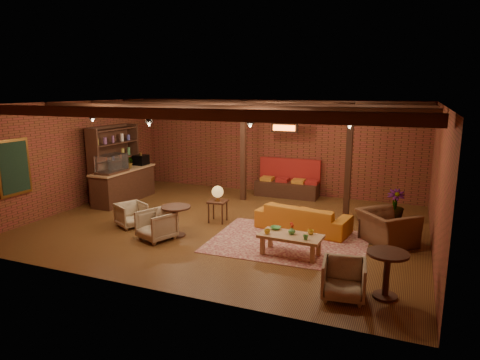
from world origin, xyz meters
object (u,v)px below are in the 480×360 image
at_px(coffee_table, 290,237).
at_px(armchair_b, 156,224).
at_px(sofa, 303,218).
at_px(armchair_a, 131,214).
at_px(armchair_right, 387,222).
at_px(round_table_left, 176,216).
at_px(armchair_far, 344,278).
at_px(plant_tall, 397,174).
at_px(round_table_right, 387,267).
at_px(side_table_lamp, 218,195).
at_px(side_table_book, 368,219).

bearing_deg(coffee_table, armchair_b, -175.42).
relative_size(sofa, coffee_table, 1.70).
height_order(armchair_a, armchair_right, armchair_right).
distance_m(sofa, round_table_left, 3.20).
relative_size(armchair_far, plant_tall, 0.29).
xyz_separation_m(armchair_b, round_table_right, (5.31, -1.00, 0.17)).
bearing_deg(side_table_lamp, armchair_right, -0.31).
height_order(armchair_a, armchair_b, armchair_b).
bearing_deg(round_table_left, round_table_right, -15.65).
relative_size(coffee_table, side_table_book, 2.64).
xyz_separation_m(round_table_left, side_table_book, (4.36, 1.69, -0.04)).
bearing_deg(plant_tall, armchair_right, -92.21).
bearing_deg(plant_tall, armchair_b, -143.70).
relative_size(armchair_a, armchair_far, 0.94).
bearing_deg(armchair_right, armchair_far, 128.90).
xyz_separation_m(side_table_lamp, round_table_right, (4.54, -2.83, -0.21)).
bearing_deg(armchair_right, side_table_lamp, 47.88).
height_order(armchair_b, side_table_book, armchair_b).
xyz_separation_m(coffee_table, round_table_left, (-2.93, 0.14, 0.10)).
xyz_separation_m(armchair_a, armchair_b, (1.17, -0.60, 0.04)).
bearing_deg(armchair_a, side_table_lamp, -29.45).
bearing_deg(side_table_lamp, round_table_right, -31.90).
bearing_deg(armchair_b, round_table_right, 11.43).
xyz_separation_m(armchair_a, round_table_right, (6.48, -1.60, 0.20)).
bearing_deg(armchair_right, coffee_table, 87.32).
bearing_deg(side_table_lamp, round_table_left, -107.59).
distance_m(sofa, armchair_far, 3.61).
bearing_deg(side_table_book, armchair_right, -31.41).
relative_size(sofa, side_table_lamp, 2.34).
bearing_deg(sofa, round_table_right, 135.24).
bearing_deg(round_table_right, armchair_b, 169.33).
distance_m(round_table_right, armchair_far, 0.76).
bearing_deg(side_table_book, round_table_left, -158.87).
relative_size(coffee_table, armchair_right, 1.17).
distance_m(armchair_right, side_table_book, 0.54).
bearing_deg(coffee_table, side_table_book, 51.82).
relative_size(sofa, armchair_far, 3.15).
distance_m(sofa, plant_tall, 2.97).
xyz_separation_m(round_table_left, plant_tall, (4.90, 3.43, 0.77)).
relative_size(armchair_right, armchair_far, 1.59).
height_order(coffee_table, armchair_a, coffee_table).
bearing_deg(side_table_book, side_table_lamp, -176.22).
bearing_deg(armchair_far, side_table_book, 82.09).
height_order(coffee_table, side_table_book, coffee_table).
height_order(armchair_a, round_table_right, round_table_right).
distance_m(side_table_lamp, armchair_a, 2.33).
distance_m(side_table_book, plant_tall, 2.01).
bearing_deg(round_table_left, plant_tall, 35.02).
distance_m(side_table_lamp, plant_tall, 4.91).
xyz_separation_m(armchair_b, plant_tall, (5.22, 3.83, 0.90)).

